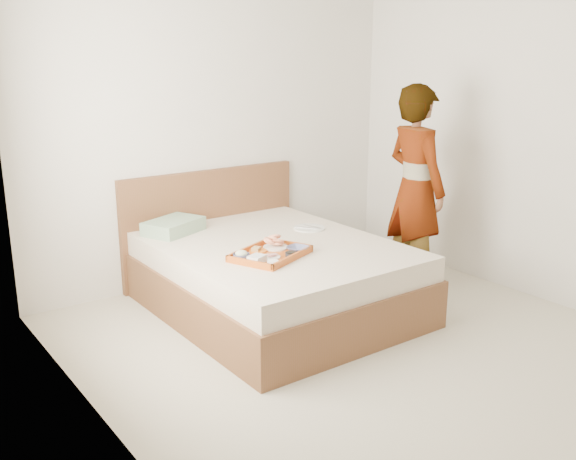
% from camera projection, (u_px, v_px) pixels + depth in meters
% --- Properties ---
extents(ground, '(3.50, 4.00, 0.01)m').
position_uv_depth(ground, '(377.00, 352.00, 4.23)').
color(ground, beige).
rests_on(ground, ground).
extents(wall_back, '(3.50, 0.01, 2.60)m').
position_uv_depth(wall_back, '(218.00, 127.00, 5.44)').
color(wall_back, silver).
rests_on(wall_back, ground).
extents(wall_left, '(0.01, 4.00, 2.60)m').
position_uv_depth(wall_left, '(105.00, 192.00, 2.89)').
color(wall_left, silver).
rests_on(wall_left, ground).
extents(wall_right, '(0.01, 4.00, 2.60)m').
position_uv_depth(wall_right, '(550.00, 136.00, 4.88)').
color(wall_right, silver).
rests_on(wall_right, ground).
extents(bed, '(1.65, 2.00, 0.53)m').
position_uv_depth(bed, '(275.00, 277.00, 4.87)').
color(bed, brown).
rests_on(bed, ground).
extents(headboard, '(1.65, 0.06, 0.95)m').
position_uv_depth(headboard, '(211.00, 224.00, 5.57)').
color(headboard, brown).
rests_on(headboard, ground).
extents(pillow, '(0.53, 0.45, 0.11)m').
position_uv_depth(pillow, '(174.00, 226.00, 5.08)').
color(pillow, '#96AB90').
rests_on(pillow, bed).
extents(tray, '(0.64, 0.56, 0.05)m').
position_uv_depth(tray, '(270.00, 254.00, 4.48)').
color(tray, '#B64F13').
rests_on(tray, bed).
extents(prawn_plate, '(0.24, 0.24, 0.01)m').
position_uv_depth(prawn_plate, '(276.00, 247.00, 4.65)').
color(prawn_plate, white).
rests_on(prawn_plate, tray).
extents(navy_bowl_big, '(0.20, 0.20, 0.04)m').
position_uv_depth(navy_bowl_big, '(298.00, 249.00, 4.56)').
color(navy_bowl_big, '#141549').
rests_on(navy_bowl_big, tray).
extents(sauce_dish, '(0.10, 0.10, 0.03)m').
position_uv_depth(sauce_dish, '(291.00, 254.00, 4.45)').
color(sauce_dish, black).
rests_on(sauce_dish, tray).
extents(meat_plate, '(0.17, 0.17, 0.01)m').
position_uv_depth(meat_plate, '(271.00, 257.00, 4.42)').
color(meat_plate, white).
rests_on(meat_plate, tray).
extents(bread_plate, '(0.17, 0.17, 0.01)m').
position_uv_depth(bread_plate, '(258.00, 251.00, 4.56)').
color(bread_plate, orange).
rests_on(bread_plate, tray).
extents(salad_bowl, '(0.15, 0.15, 0.04)m').
position_uv_depth(salad_bowl, '(241.00, 256.00, 4.40)').
color(salad_bowl, '#141549').
rests_on(salad_bowl, tray).
extents(plastic_tub, '(0.14, 0.13, 0.05)m').
position_uv_depth(plastic_tub, '(257.00, 259.00, 4.32)').
color(plastic_tub, silver).
rests_on(plastic_tub, tray).
extents(cheese_round, '(0.10, 0.10, 0.03)m').
position_uv_depth(cheese_round, '(273.00, 262.00, 4.28)').
color(cheese_round, white).
rests_on(cheese_round, tray).
extents(dinner_plate, '(0.33, 0.33, 0.01)m').
position_uv_depth(dinner_plate, '(309.00, 228.00, 5.21)').
color(dinner_plate, white).
rests_on(dinner_plate, bed).
extents(person, '(0.47, 0.66, 1.68)m').
position_uv_depth(person, '(415.00, 189.00, 5.22)').
color(person, white).
rests_on(person, ground).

